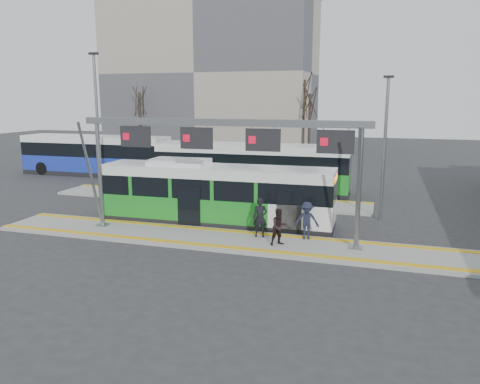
% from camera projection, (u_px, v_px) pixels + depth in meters
% --- Properties ---
extents(ground, '(120.00, 120.00, 0.00)m').
position_uv_depth(ground, '(227.00, 242.00, 20.61)').
color(ground, '#2D2D30').
rests_on(ground, ground).
extents(platform_main, '(22.00, 3.00, 0.15)m').
position_uv_depth(platform_main, '(227.00, 240.00, 20.59)').
color(platform_main, gray).
rests_on(platform_main, ground).
extents(platform_second, '(20.00, 3.00, 0.15)m').
position_uv_depth(platform_second, '(208.00, 198.00, 29.25)').
color(platform_second, gray).
rests_on(platform_second, ground).
extents(tactile_main, '(22.00, 2.65, 0.02)m').
position_uv_depth(tactile_main, '(227.00, 238.00, 20.58)').
color(tactile_main, gold).
rests_on(tactile_main, platform_main).
extents(tactile_second, '(20.00, 0.35, 0.02)m').
position_uv_depth(tactile_second, '(214.00, 193.00, 30.31)').
color(tactile_second, gold).
rests_on(tactile_second, platform_second).
extents(gantry, '(13.00, 1.68, 5.20)m').
position_uv_depth(gantry, '(221.00, 144.00, 20.10)').
color(gantry, slate).
rests_on(gantry, platform_main).
extents(apartment_block, '(24.50, 12.50, 18.40)m').
position_uv_depth(apartment_block, '(213.00, 73.00, 56.57)').
color(apartment_block, gray).
rests_on(apartment_block, ground).
extents(hero_bus, '(11.75, 2.78, 3.21)m').
position_uv_depth(hero_bus, '(215.00, 195.00, 23.35)').
color(hero_bus, black).
rests_on(hero_bus, ground).
extents(bg_bus_green, '(12.94, 2.96, 3.22)m').
position_uv_depth(bg_bus_green, '(252.00, 169.00, 31.34)').
color(bg_bus_green, black).
rests_on(bg_bus_green, ground).
extents(bg_bus_blue, '(12.36, 2.87, 3.22)m').
position_uv_depth(bg_bus_blue, '(96.00, 156.00, 38.34)').
color(bg_bus_blue, black).
rests_on(bg_bus_blue, ground).
extents(passenger_a, '(0.71, 0.53, 1.75)m').
position_uv_depth(passenger_a, '(260.00, 218.00, 20.70)').
color(passenger_a, black).
rests_on(passenger_a, platform_main).
extents(passenger_b, '(0.96, 0.94, 1.56)m').
position_uv_depth(passenger_b, '(279.00, 227.00, 19.56)').
color(passenger_b, black).
rests_on(passenger_b, platform_main).
extents(passenger_c, '(1.15, 0.77, 1.66)m').
position_uv_depth(passenger_c, '(307.00, 221.00, 20.38)').
color(passenger_c, '#191E2E').
rests_on(passenger_c, platform_main).
extents(tree_left, '(1.40, 1.40, 7.58)m').
position_uv_depth(tree_left, '(310.00, 103.00, 46.84)').
color(tree_left, '#382B21').
rests_on(tree_left, ground).
extents(tree_mid, '(1.40, 1.40, 9.20)m').
position_uv_depth(tree_mid, '(304.00, 91.00, 48.73)').
color(tree_mid, '#382B21').
rests_on(tree_mid, ground).
extents(tree_far, '(1.40, 1.40, 7.80)m').
position_uv_depth(tree_far, '(140.00, 101.00, 52.18)').
color(tree_far, '#382B21').
rests_on(tree_far, ground).
extents(lamp_west, '(0.50, 0.25, 8.63)m').
position_uv_depth(lamp_west, '(98.00, 129.00, 25.82)').
color(lamp_west, slate).
rests_on(lamp_west, ground).
extents(lamp_east, '(0.50, 0.25, 7.32)m').
position_uv_depth(lamp_east, '(385.00, 145.00, 23.54)').
color(lamp_east, slate).
rests_on(lamp_east, ground).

